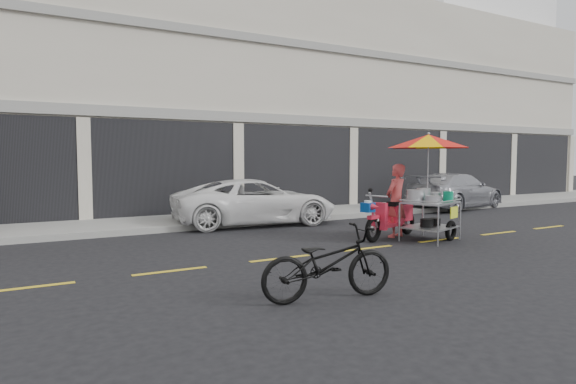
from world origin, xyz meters
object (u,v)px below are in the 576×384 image
white_pickup (255,202)px  near_bicycle (328,263)px  food_vendor_rig (416,172)px  silver_pickup (455,191)px

white_pickup → near_bicycle: size_ratio=2.49×
white_pickup → food_vendor_rig: 4.54m
white_pickup → silver_pickup: 8.01m
near_bicycle → silver_pickup: bearing=-47.1°
near_bicycle → food_vendor_rig: bearing=-47.7°
food_vendor_rig → near_bicycle: bearing=-164.2°
silver_pickup → near_bicycle: 12.41m
silver_pickup → food_vendor_rig: food_vendor_rig is taller
food_vendor_rig → silver_pickup: bearing=17.0°
white_pickup → food_vendor_rig: food_vendor_rig is taller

